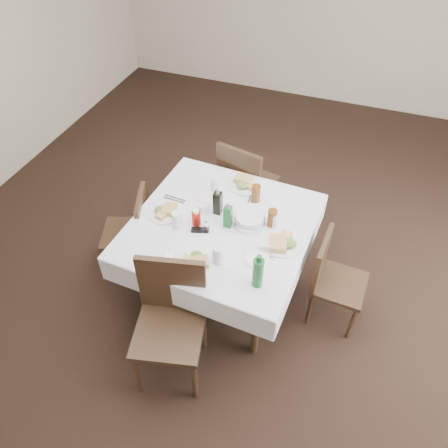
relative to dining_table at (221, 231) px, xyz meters
The scene contains 33 objects.
ground_plane 0.73m from the dining_table, 45.25° to the left, with size 7.00×7.00×0.00m, color black.
room_shell 1.06m from the dining_table, 45.25° to the left, with size 6.04×7.04×2.80m.
dining_table is the anchor object (origin of this frame).
chair_north 0.85m from the dining_table, 95.69° to the left, with size 0.53×0.53×0.95m.
chair_south 0.77m from the dining_table, 96.70° to the right, with size 0.56×0.56×0.99m.
chair_east 0.91m from the dining_table, ahead, with size 0.41×0.41×0.82m.
chair_west 0.82m from the dining_table, behind, with size 0.50×0.50×0.83m.
meal_north 0.51m from the dining_table, 87.14° to the left, with size 0.28×0.28×0.06m.
meal_south 0.44m from the dining_table, 94.13° to the right, with size 0.24×0.24×0.05m.
meal_east 0.51m from the dining_table, ahead, with size 0.29×0.29×0.06m.
meal_west 0.47m from the dining_table, behind, with size 0.25×0.25×0.05m.
side_plate_a 0.34m from the dining_table, 130.88° to the left, with size 0.15×0.15×0.01m.
side_plate_b 0.44m from the dining_table, 34.47° to the right, with size 0.17×0.17×0.01m.
water_n 0.43m from the dining_table, 117.61° to the left, with size 0.07×0.07×0.13m.
water_s 0.41m from the dining_table, 72.76° to the right, with size 0.08×0.08×0.15m.
water_e 0.42m from the dining_table, 17.79° to the left, with size 0.06×0.06×0.12m.
water_w 0.36m from the dining_table, 154.99° to the right, with size 0.07×0.07×0.14m.
iced_tea_a 0.42m from the dining_table, 64.98° to the left, with size 0.07×0.07×0.15m.
iced_tea_b 0.41m from the dining_table, 18.61° to the left, with size 0.07×0.07×0.15m.
bread_basket 0.25m from the dining_table, 22.70° to the left, with size 0.24×0.24×0.08m.
oil_cruet_dark 0.23m from the dining_table, 121.94° to the left, with size 0.06×0.06×0.25m.
oil_cruet_green 0.19m from the dining_table, ahead, with size 0.06×0.06×0.24m.
ketchup_bottle 0.24m from the dining_table, 159.58° to the right, with size 0.07×0.07×0.15m.
salt_shaker 0.16m from the dining_table, 139.53° to the right, with size 0.04×0.04×0.09m.
pepper_shaker 0.18m from the dining_table, 121.81° to the right, with size 0.03×0.03×0.08m.
coffee_mug 0.23m from the dining_table, 160.92° to the left, with size 0.12×0.12×0.09m.
sunglasses 0.20m from the dining_table, 134.17° to the right, with size 0.14×0.08×0.03m.
green_bottle 0.66m from the dining_table, 47.12° to the right, with size 0.07×0.07×0.28m.
sugar_caddy 0.43m from the dining_table, 18.42° to the right, with size 0.11×0.08×0.05m.
cutlery_n 0.41m from the dining_table, 71.67° to the left, with size 0.05×0.17×0.01m.
cutlery_s 0.55m from the dining_table, 113.24° to the right, with size 0.09×0.17×0.01m.
cutlery_e 0.47m from the dining_table, 26.36° to the right, with size 0.18×0.10×0.01m.
cutlery_w 0.48m from the dining_table, 163.24° to the left, with size 0.19×0.06×0.01m.
Camera 1 is at (0.65, -2.44, 3.09)m, focal length 35.00 mm.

